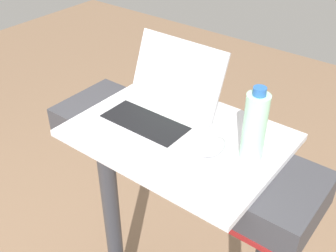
{
  "coord_description": "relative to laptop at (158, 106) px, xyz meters",
  "views": [
    {
      "loc": [
        0.6,
        -0.12,
        1.87
      ],
      "look_at": [
        0.0,
        0.65,
        1.2
      ],
      "focal_mm": 43.89,
      "sensor_mm": 36.0,
      "label": 1
    }
  ],
  "objects": [
    {
      "name": "computer_mouse",
      "position": [
        0.23,
        -0.04,
        -0.03
      ],
      "size": [
        0.06,
        0.1,
        0.03
      ],
      "primitive_type": "ellipsoid",
      "rotation": [
        0.0,
        0.0,
        -0.01
      ],
      "color": "#B2B2B7",
      "rests_on": "desk_board"
    },
    {
      "name": "desk_board",
      "position": [
        0.1,
        -0.02,
        -0.06
      ],
      "size": [
        0.63,
        0.46,
        0.02
      ],
      "primitive_type": "cube",
      "color": "silver",
      "rests_on": "treadmill_base"
    },
    {
      "name": "laptop",
      "position": [
        0.0,
        0.0,
        0.0
      ],
      "size": [
        0.33,
        0.3,
        0.22
      ],
      "rotation": [
        0.0,
        0.0,
        -0.05
      ],
      "color": "#B7B7BC",
      "rests_on": "desk_board"
    },
    {
      "name": "water_bottle",
      "position": [
        0.33,
        0.01,
        0.06
      ],
      "size": [
        0.06,
        0.06,
        0.22
      ],
      "color": "#9EDBB2",
      "rests_on": "desk_board"
    }
  ]
}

